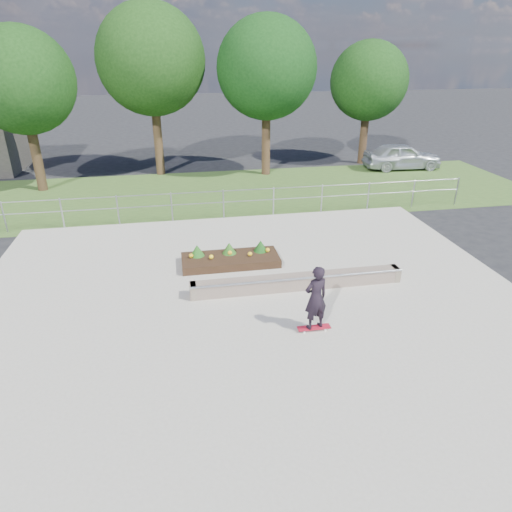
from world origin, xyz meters
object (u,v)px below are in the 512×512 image
Objects in this scene: grind_ledge at (298,282)px; planter_bed at (230,258)px; skateboarder at (316,298)px; parked_car at (402,156)px.

grind_ledge is 2.00× the size of planter_bed.
grind_ledge is at bearing -49.77° from planter_bed.
skateboarder reaches higher than parked_car.
skateboarder is at bearing -94.25° from grind_ledge.
grind_ledge is at bearing 146.50° from parked_car.
grind_ledge is 2.19m from skateboarder.
planter_bed is at bearing 137.02° from parked_car.
planter_bed is (-1.65, 1.95, -0.02)m from grind_ledge.
planter_bed is 1.77× the size of skateboarder.
parked_car is at bearing 53.25° from grind_ledge.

